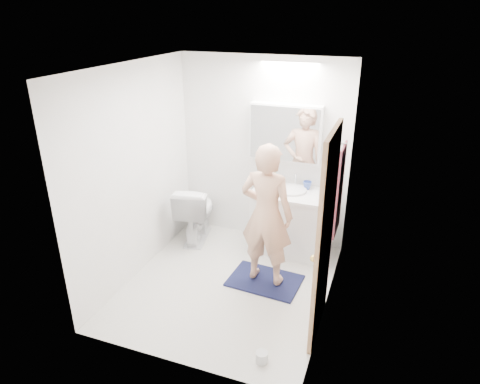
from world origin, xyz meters
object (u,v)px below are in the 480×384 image
at_px(medicine_cabinet, 285,133).
at_px(toothbrush_cup, 307,185).
at_px(toilet_paper_roll, 262,357).
at_px(vanity_cabinet, 290,223).
at_px(toilet, 196,212).
at_px(soap_bottle_a, 275,178).
at_px(soap_bottle_b, 277,179).
at_px(person, 267,215).

height_order(medicine_cabinet, toothbrush_cup, medicine_cabinet).
height_order(toothbrush_cup, toilet_paper_roll, toothbrush_cup).
distance_m(vanity_cabinet, toothbrush_cup, 0.53).
bearing_deg(toilet, soap_bottle_a, -176.10).
bearing_deg(toilet_paper_roll, medicine_cabinet, 100.64).
height_order(soap_bottle_b, toilet_paper_roll, soap_bottle_b).
xyz_separation_m(toilet, person, (1.17, -0.66, 0.46)).
height_order(soap_bottle_a, soap_bottle_b, soap_bottle_a).
height_order(medicine_cabinet, toilet_paper_roll, medicine_cabinet).
bearing_deg(toilet_paper_roll, soap_bottle_b, 102.89).
height_order(soap_bottle_a, toilet_paper_roll, soap_bottle_a).
xyz_separation_m(medicine_cabinet, soap_bottle_b, (-0.08, -0.03, -0.60)).
height_order(medicine_cabinet, soap_bottle_a, medicine_cabinet).
bearing_deg(toothbrush_cup, soap_bottle_b, 177.14).
xyz_separation_m(person, soap_bottle_a, (-0.17, 0.93, 0.07)).
bearing_deg(vanity_cabinet, toilet_paper_roll, -82.76).
height_order(toilet, soap_bottle_a, soap_bottle_a).
bearing_deg(soap_bottle_b, medicine_cabinet, 20.30).
relative_size(vanity_cabinet, medicine_cabinet, 1.02).
distance_m(person, toothbrush_cup, 0.97).
relative_size(toilet, toothbrush_cup, 7.28).
height_order(toilet, toilet_paper_roll, toilet).
bearing_deg(person, vanity_cabinet, -91.91).
relative_size(medicine_cabinet, soap_bottle_a, 4.30).
distance_m(toilet, person, 1.42).
xyz_separation_m(toothbrush_cup, toilet_paper_roll, (0.09, -2.10, -0.82)).
distance_m(medicine_cabinet, toilet_paper_roll, 2.63).
distance_m(person, toilet_paper_roll, 1.45).
xyz_separation_m(soap_bottle_b, toothbrush_cup, (0.40, -0.02, -0.03)).
relative_size(toothbrush_cup, toilet_paper_roll, 0.99).
distance_m(toilet, toilet_paper_roll, 2.39).
bearing_deg(toothbrush_cup, medicine_cabinet, 171.08).
distance_m(medicine_cabinet, toilet, 1.59).
distance_m(soap_bottle_a, toothbrush_cup, 0.42).
distance_m(vanity_cabinet, toilet_paper_roll, 1.99).
xyz_separation_m(soap_bottle_a, soap_bottle_b, (0.01, 0.03, -0.03)).
relative_size(toilet, soap_bottle_a, 3.87).
bearing_deg(soap_bottle_b, toothbrush_cup, -2.86).
distance_m(vanity_cabinet, medicine_cabinet, 1.14).
bearing_deg(toilet, toilet_paper_roll, 118.50).
distance_m(medicine_cabinet, soap_bottle_b, 0.61).
bearing_deg(medicine_cabinet, toothbrush_cup, -8.92).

